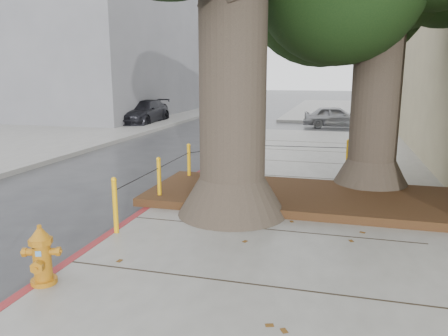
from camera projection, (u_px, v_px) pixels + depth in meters
name	position (u px, v px, depth m)	size (l,w,h in m)	color
ground	(204.00, 289.00, 5.64)	(140.00, 140.00, 0.00)	#28282B
sidewalk_far	(403.00, 110.00, 32.42)	(16.00, 20.00, 0.15)	slate
curb_red	(145.00, 213.00, 8.49)	(0.14, 26.00, 0.16)	maroon
planter_bed	(302.00, 197.00, 9.05)	(6.40, 2.60, 0.16)	black
building_far_grey	(88.00, 23.00, 28.94)	(12.00, 16.00, 12.00)	slate
building_far_white	(181.00, 32.00, 50.84)	(12.00, 18.00, 15.00)	silver
bollard_ring	(226.00, 167.00, 9.85)	(3.79, 5.39, 0.95)	#F6AD0D
fire_hydrant	(42.00, 255.00, 5.40)	(0.41, 0.41, 0.77)	#C67714
car_silver	(335.00, 117.00, 22.47)	(1.31, 3.26, 1.11)	gray
car_dark	(143.00, 112.00, 23.96)	(1.85, 4.54, 1.32)	black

